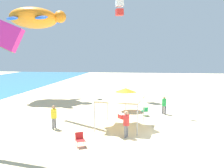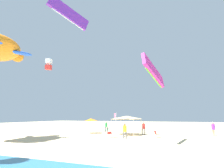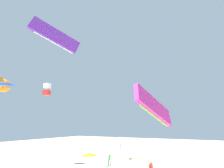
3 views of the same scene
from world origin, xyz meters
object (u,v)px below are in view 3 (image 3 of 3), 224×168
at_px(canopy_tent, 130,155).
at_px(kite_box_white, 47,89).
at_px(person_kite_handler, 151,168).
at_px(person_far_stroller, 110,159).
at_px(beach_umbrella, 89,154).
at_px(kite_parafoil_magenta, 154,107).
at_px(folding_chair_left_of_tent, 109,166).
at_px(banner_flag, 121,151).
at_px(kite_parafoil_purple, 55,36).

xyz_separation_m(canopy_tent, kite_box_white, (13.30, 1.52, 8.99)).
bearing_deg(person_kite_handler, person_far_stroller, 172.67).
bearing_deg(beach_umbrella, kite_box_white, 10.74).
xyz_separation_m(person_far_stroller, kite_parafoil_magenta, (-9.55, 10.74, 5.99)).
relative_size(person_kite_handler, person_far_stroller, 1.06).
height_order(folding_chair_left_of_tent, banner_flag, banner_flag).
distance_m(folding_chair_left_of_tent, banner_flag, 3.41).
height_order(kite_box_white, kite_parafoil_magenta, kite_box_white).
bearing_deg(canopy_tent, kite_box_white, 6.50).
bearing_deg(person_far_stroller, folding_chair_left_of_tent, -101.30).
distance_m(person_far_stroller, kite_box_white, 14.43).
bearing_deg(folding_chair_left_of_tent, person_far_stroller, -166.57).
distance_m(canopy_tent, kite_parafoil_magenta, 9.85).
distance_m(beach_umbrella, kite_box_white, 12.10).
xyz_separation_m(person_kite_handler, kite_parafoil_purple, (7.01, 9.01, 13.77)).
distance_m(canopy_tent, folding_chair_left_of_tent, 4.59).
xyz_separation_m(folding_chair_left_of_tent, kite_parafoil_magenta, (-8.70, 8.99, 6.50)).
bearing_deg(banner_flag, person_kite_handler, 142.98).
distance_m(kite_box_white, kite_parafoil_purple, 11.56).
distance_m(person_far_stroller, kite_parafoil_magenta, 15.57).
bearing_deg(kite_parafoil_magenta, kite_parafoil_purple, 113.57).
bearing_deg(banner_flag, folding_chair_left_of_tent, 82.44).
bearing_deg(canopy_tent, person_far_stroller, -37.75).
height_order(canopy_tent, beach_umbrella, canopy_tent).
bearing_deg(kite_box_white, person_kite_handler, 169.18).
xyz_separation_m(canopy_tent, folding_chair_left_of_tent, (3.77, -1.83, -1.88)).
height_order(person_kite_handler, kite_box_white, kite_box_white).
distance_m(beach_umbrella, folding_chair_left_of_tent, 3.13).
bearing_deg(person_kite_handler, beach_umbrella, -159.27).
bearing_deg(kite_parafoil_purple, kite_parafoil_magenta, -48.67).
distance_m(beach_umbrella, person_far_stroller, 3.95).
bearing_deg(beach_umbrella, folding_chair_left_of_tent, -135.43).
bearing_deg(person_kite_handler, kite_parafoil_magenta, -55.47).
bearing_deg(kite_parafoil_purple, person_kite_handler, -3.98).
bearing_deg(beach_umbrella, canopy_tent, -179.23).
distance_m(beach_umbrella, banner_flag, 5.49).
relative_size(canopy_tent, kite_parafoil_magenta, 0.78).
height_order(folding_chair_left_of_tent, person_kite_handler, person_kite_handler).
xyz_separation_m(beach_umbrella, person_kite_handler, (-8.02, -0.68, -0.99)).
height_order(canopy_tent, folding_chair_left_of_tent, canopy_tent).
relative_size(banner_flag, kite_parafoil_purple, 0.67).
height_order(canopy_tent, kite_parafoil_magenta, kite_parafoil_magenta).
xyz_separation_m(beach_umbrella, person_far_stroller, (-1.08, -3.66, -1.04)).
bearing_deg(kite_parafoil_purple, beach_umbrella, 40.82).
bearing_deg(person_kite_handler, kite_box_white, -156.36).
relative_size(canopy_tent, person_kite_handler, 2.11).
xyz_separation_m(kite_parafoil_magenta, kite_parafoil_purple, (9.62, 1.26, 7.84)).
distance_m(beach_umbrella, kite_parafoil_purple, 15.30).
xyz_separation_m(kite_box_white, kite_parafoil_purple, (-8.61, 6.90, 3.47)).
relative_size(person_kite_handler, kite_parafoil_magenta, 0.37).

